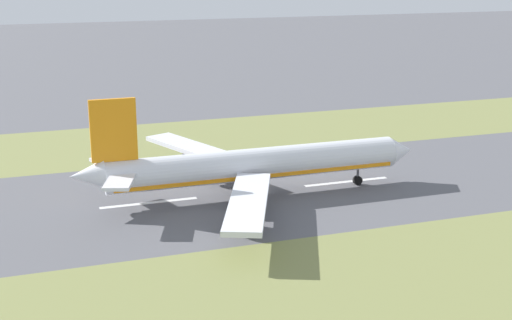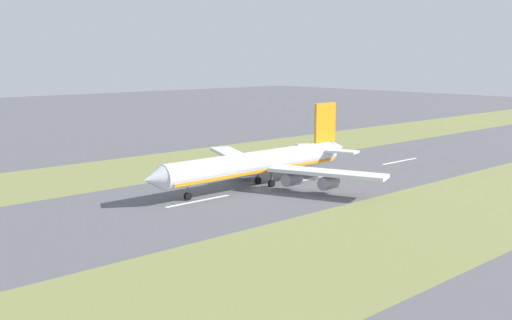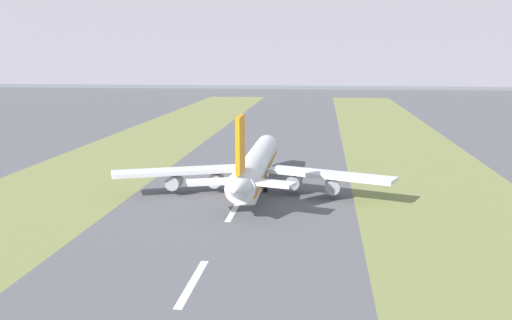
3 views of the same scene
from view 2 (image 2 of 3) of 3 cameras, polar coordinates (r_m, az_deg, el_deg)
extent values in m
plane|color=#56565B|center=(150.32, 0.13, -2.81)|extent=(800.00, 800.00, 0.00)
cube|color=olive|center=(121.86, 14.60, -6.13)|extent=(40.00, 600.00, 0.01)
cube|color=olive|center=(185.45, -9.26, -0.54)|extent=(40.00, 600.00, 0.01)
cube|color=silver|center=(196.38, 13.56, -0.11)|extent=(1.20, 18.00, 0.01)
cube|color=silver|center=(165.34, 5.69, -1.70)|extent=(1.20, 18.00, 0.01)
cube|color=silver|center=(138.95, -5.49, -3.90)|extent=(1.20, 18.00, 0.01)
cylinder|color=silver|center=(151.88, 0.00, -0.30)|extent=(6.25, 56.03, 6.00)
cone|color=silver|center=(133.81, -9.77, -1.81)|extent=(5.90, 5.03, 5.88)
cone|color=silver|center=(173.71, 7.64, 1.15)|extent=(5.13, 6.02, 5.10)
cube|color=orange|center=(152.17, 0.00, -0.91)|extent=(5.94, 53.79, 0.70)
cube|color=silver|center=(144.98, 6.76, -1.21)|extent=(29.16, 16.32, 0.90)
cube|color=silver|center=(169.74, -2.13, 0.45)|extent=(29.11, 16.54, 0.90)
cylinder|color=#93939E|center=(148.82, 3.46, -1.84)|extent=(3.22, 4.81, 3.20)
cylinder|color=#93939E|center=(145.34, 6.96, -2.17)|extent=(3.22, 4.81, 3.20)
cylinder|color=#93939E|center=(161.72, -1.07, -0.89)|extent=(3.22, 4.81, 3.20)
cylinder|color=#93939E|center=(170.71, -2.16, -0.33)|extent=(3.22, 4.81, 3.20)
cube|color=orange|center=(168.99, 6.59, 3.57)|extent=(0.84, 8.00, 11.00)
cube|color=silver|center=(166.40, 7.96, 0.84)|extent=(10.87, 7.24, 0.60)
cube|color=silver|center=(173.60, 5.18, 1.26)|extent=(10.88, 7.31, 0.60)
cylinder|color=#59595E|center=(139.57, -6.53, -2.81)|extent=(0.50, 0.50, 3.20)
cylinder|color=black|center=(139.92, -6.51, -3.45)|extent=(0.91, 1.80, 1.80)
cylinder|color=#59595E|center=(152.68, 1.49, -1.66)|extent=(0.50, 0.50, 3.20)
cylinder|color=black|center=(153.01, 1.49, -2.25)|extent=(0.91, 1.80, 1.80)
cylinder|color=#59595E|center=(156.43, 0.18, -1.38)|extent=(0.50, 0.50, 3.20)
cylinder|color=black|center=(156.74, 0.18, -1.95)|extent=(0.91, 1.80, 1.80)
camera|label=1|loc=(272.11, -10.94, 11.77)|focal=50.00mm
camera|label=3|loc=(270.20, 20.23, 8.99)|focal=42.00mm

